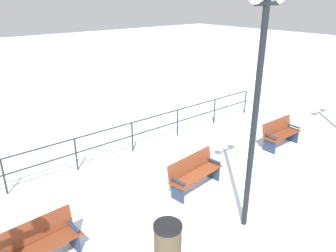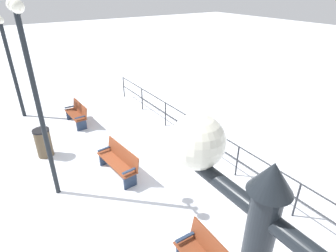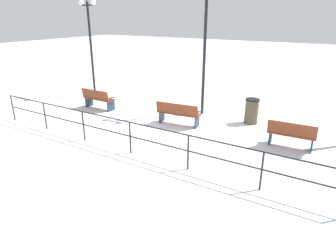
{
  "view_description": "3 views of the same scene",
  "coord_description": "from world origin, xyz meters",
  "px_view_note": "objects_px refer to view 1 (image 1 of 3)",
  "views": [
    {
      "loc": [
        5.25,
        -5.4,
        4.83
      ],
      "look_at": [
        -2.28,
        0.91,
        0.9
      ],
      "focal_mm": 34.87,
      "sensor_mm": 36.0,
      "label": 1
    },
    {
      "loc": [
        2.41,
        6.57,
        5.21
      ],
      "look_at": [
        -2.16,
        -0.45,
        0.89
      ],
      "focal_mm": 29.52,
      "sensor_mm": 36.0,
      "label": 2
    },
    {
      "loc": [
        -9.57,
        -5.35,
        4.01
      ],
      "look_at": [
        -1.4,
        -0.35,
        0.44
      ],
      "focal_mm": 32.02,
      "sensor_mm": 36.0,
      "label": 3
    }
  ],
  "objects_px": {
    "bench_third": "(280,133)",
    "lamppost_middle": "(259,81)",
    "bench_nearest": "(40,243)",
    "bench_second": "(194,172)",
    "trash_bin": "(168,246)"
  },
  "relations": [
    {
      "from": "bench_third",
      "to": "lamppost_middle",
      "type": "relative_size",
      "value": 0.32
    },
    {
      "from": "bench_nearest",
      "to": "bench_third",
      "type": "xyz_separation_m",
      "value": [
        -0.06,
        8.21,
        0.01
      ]
    },
    {
      "from": "bench_third",
      "to": "lamppost_middle",
      "type": "distance_m",
      "value": 5.45
    },
    {
      "from": "bench_nearest",
      "to": "bench_second",
      "type": "relative_size",
      "value": 0.85
    },
    {
      "from": "bench_second",
      "to": "trash_bin",
      "type": "xyz_separation_m",
      "value": [
        1.68,
        -2.32,
        0.01
      ]
    },
    {
      "from": "bench_third",
      "to": "trash_bin",
      "type": "distance_m",
      "value": 6.66
    },
    {
      "from": "bench_second",
      "to": "bench_third",
      "type": "relative_size",
      "value": 1.11
    },
    {
      "from": "bench_nearest",
      "to": "lamppost_middle",
      "type": "relative_size",
      "value": 0.3
    },
    {
      "from": "bench_third",
      "to": "trash_bin",
      "type": "height_order",
      "value": "trash_bin"
    },
    {
      "from": "bench_second",
      "to": "trash_bin",
      "type": "distance_m",
      "value": 2.86
    },
    {
      "from": "lamppost_middle",
      "to": "trash_bin",
      "type": "distance_m",
      "value": 3.56
    },
    {
      "from": "trash_bin",
      "to": "bench_second",
      "type": "bearing_deg",
      "value": 125.81
    },
    {
      "from": "trash_bin",
      "to": "bench_third",
      "type": "bearing_deg",
      "value": 104.88
    },
    {
      "from": "bench_nearest",
      "to": "bench_third",
      "type": "distance_m",
      "value": 8.21
    },
    {
      "from": "trash_bin",
      "to": "bench_nearest",
      "type": "bearing_deg",
      "value": -132.98
    }
  ]
}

